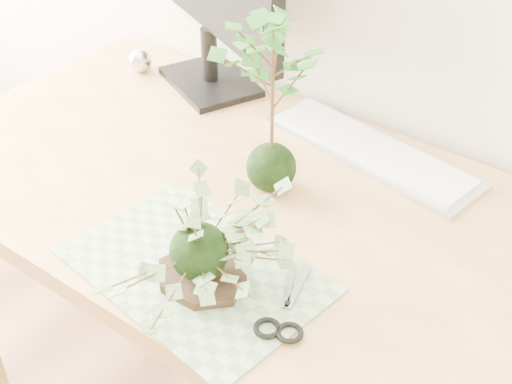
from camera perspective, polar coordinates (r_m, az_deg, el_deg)
desk at (r=1.28m, az=4.26°, el=-5.65°), size 1.60×0.70×0.74m
cutting_mat at (r=1.13m, az=-4.90°, el=-6.24°), size 0.43×0.32×0.00m
stone_dish at (r=1.11m, az=-4.44°, el=-6.81°), size 0.15×0.15×0.01m
ivy_kokedama at (r=1.04m, az=-4.68°, el=-3.03°), size 0.33×0.33×0.18m
maple_kokedama at (r=1.16m, az=1.36°, el=10.91°), size 0.25×0.25×0.38m
keyboard at (r=1.40m, az=9.15°, el=3.29°), size 0.47×0.20×0.02m
foil_ball at (r=1.70m, az=-9.23°, el=10.35°), size 0.06×0.06×0.06m
scissors at (r=1.05m, az=1.65°, el=-10.02°), size 0.09×0.17×0.01m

